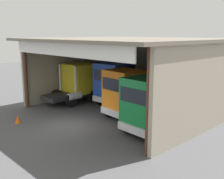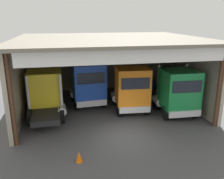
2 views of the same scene
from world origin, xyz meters
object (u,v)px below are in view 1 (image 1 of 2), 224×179
Objects in this scene: oil_drum at (215,108)px; truck_green_yard_outside at (150,105)px; truck_yellow_right_bay at (78,82)px; traffic_cone at (18,119)px; truck_orange_center_left_bay at (127,94)px; tool_cart at (145,92)px; truck_blue_left_bay at (116,83)px.

truck_green_yard_outside is at bearing -96.21° from oil_drum.
truck_yellow_right_bay reaches higher than traffic_cone.
truck_orange_center_left_bay is at bearing 54.29° from traffic_cone.
truck_yellow_right_bay is 1.01× the size of truck_orange_center_left_bay.
truck_yellow_right_bay reaches higher than oil_drum.
traffic_cone is at bearing -125.38° from oil_drum.
tool_cart is (-6.81, 0.32, 0.05)m from oil_drum.
traffic_cone is (-4.27, -5.94, -1.47)m from truck_orange_center_left_bay.
tool_cart is 1.79× the size of traffic_cone.
traffic_cone is at bearing -95.99° from tool_cart.
truck_blue_left_bay is 8.14× the size of traffic_cone.
truck_green_yard_outside is 8.76m from traffic_cone.
truck_green_yard_outside is (9.16, -1.74, 0.06)m from truck_yellow_right_bay.
truck_green_yard_outside is at bearing -13.02° from truck_yellow_right_bay.
truck_orange_center_left_bay is at bearing 144.13° from truck_blue_left_bay.
oil_drum is 6.81m from tool_cart.
traffic_cone is (-8.03, -11.30, -0.17)m from oil_drum.
oil_drum is 0.90× the size of tool_cart.
truck_blue_left_bay is at bearing -152.55° from oil_drum.
truck_blue_left_bay is 5.06× the size of oil_drum.
oil_drum is at bearing 54.62° from traffic_cone.
truck_orange_center_left_bay is at bearing -21.75° from truck_green_yard_outside.
truck_green_yard_outside is (6.05, -3.17, -0.07)m from truck_blue_left_bay.
truck_blue_left_bay is 0.94× the size of truck_orange_center_left_bay.
truck_yellow_right_bay is 11.13m from oil_drum.
truck_blue_left_bay is at bearing -25.69° from truck_green_yard_outside.
truck_blue_left_bay reaches higher than tool_cart.
traffic_cone is (1.86, -6.36, -1.45)m from truck_yellow_right_bay.
truck_yellow_right_bay is at bearing 20.12° from truck_blue_left_bay.
truck_orange_center_left_bay is (6.14, -0.41, 0.02)m from truck_yellow_right_bay.
truck_green_yard_outside reaches higher than oil_drum.
truck_yellow_right_bay is 9.33m from truck_green_yard_outside.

